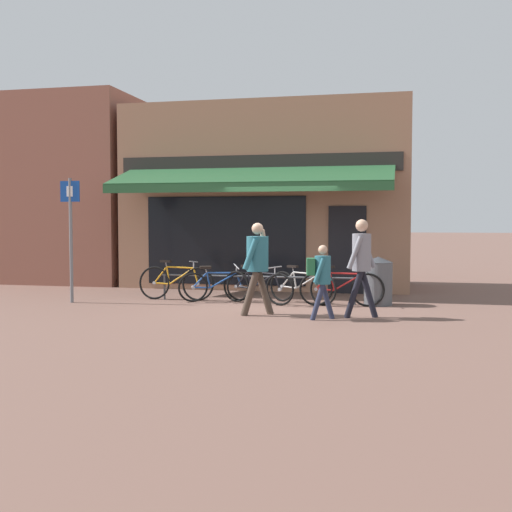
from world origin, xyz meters
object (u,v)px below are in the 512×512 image
litter_bin (378,281)px  bicycle_blue (217,286)px  bicycle_black (257,287)px  parking_sign (71,227)px  bicycle_orange (176,282)px  pedestrian_child (321,273)px  pedestrian_adult (257,259)px  bicycle_red (341,288)px  bicycle_silver (302,287)px  pedestrian_second_adult (362,257)px

litter_bin → bicycle_blue: bearing=-176.5°
bicycle_black → parking_sign: bearing=-149.5°
bicycle_orange → pedestrian_child: bearing=-28.9°
bicycle_black → pedestrian_adult: (0.35, -1.56, 0.68)m
bicycle_blue → bicycle_red: (2.69, -0.16, 0.02)m
parking_sign → pedestrian_child: bearing=-11.8°
bicycle_orange → bicycle_red: bicycle_orange is taller
bicycle_silver → pedestrian_adult: (-0.56, -1.81, 0.69)m
bicycle_orange → pedestrian_child: size_ratio=1.32×
pedestrian_adult → bicycle_orange: bearing=135.8°
pedestrian_second_adult → bicycle_orange: bearing=159.9°
bicycle_blue → parking_sign: bearing=169.5°
bicycle_red → pedestrian_adult: (-1.42, -1.54, 0.67)m
pedestrian_adult → pedestrian_child: 1.27m
bicycle_black → litter_bin: litter_bin is taller
pedestrian_child → pedestrian_second_adult: 0.82m
bicycle_orange → pedestrian_adult: pedestrian_adult is taller
bicycle_black → pedestrian_second_adult: (2.25, -1.48, 0.73)m
pedestrian_second_adult → litter_bin: pedestrian_second_adult is taller
bicycle_orange → litter_bin: bearing=3.5°
bicycle_black → pedestrian_second_adult: pedestrian_second_adult is taller
litter_bin → bicycle_silver: bearing=-176.4°
pedestrian_adult → pedestrian_second_adult: size_ratio=0.97×
bicycle_orange → bicycle_blue: (0.97, -0.09, -0.04)m
bicycle_blue → bicycle_silver: (1.84, 0.11, 0.01)m
bicycle_blue → bicycle_black: 0.94m
pedestrian_adult → parking_sign: bearing=162.9°
bicycle_orange → pedestrian_second_adult: bearing=-20.4°
bicycle_silver → parking_sign: bearing=-141.3°
bicycle_silver → bicycle_orange: bearing=-152.0°
litter_bin → parking_sign: 6.58m
pedestrian_child → pedestrian_second_adult: bearing=15.9°
pedestrian_child → pedestrian_second_adult: pedestrian_second_adult is taller
bicycle_silver → bicycle_blue: bearing=-149.0°
bicycle_blue → pedestrian_adult: pedestrian_adult is taller
bicycle_black → bicycle_silver: (0.91, 0.25, -0.01)m
bicycle_blue → pedestrian_child: size_ratio=1.19×
pedestrian_adult → litter_bin: 2.92m
bicycle_black → pedestrian_second_adult: size_ratio=0.93×
pedestrian_second_adult → parking_sign: bearing=175.1°
bicycle_silver → bicycle_red: (0.85, -0.27, 0.01)m
bicycle_blue → pedestrian_adult: size_ratio=0.92×
bicycle_orange → bicycle_black: bearing=-5.1°
bicycle_black → litter_bin: bearing=28.5°
bicycle_orange → pedestrian_adult: (2.25, -1.79, 0.65)m
bicycle_black → pedestrian_adult: pedestrian_adult is taller
bicycle_red → pedestrian_child: bearing=-100.8°
bicycle_black → parking_sign: parking_sign is taller
parking_sign → pedestrian_adult: bearing=-11.5°
bicycle_silver → bicycle_red: 0.89m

